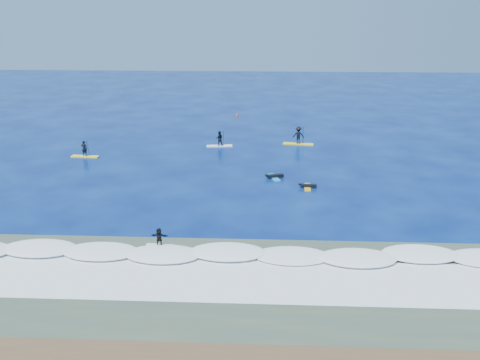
{
  "coord_description": "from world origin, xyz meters",
  "views": [
    {
      "loc": [
        3.2,
        -40.01,
        15.23
      ],
      "look_at": [
        1.16,
        3.03,
        0.6
      ],
      "focal_mm": 40.0,
      "sensor_mm": 36.0,
      "label": 1
    }
  ],
  "objects_px": {
    "sup_paddler_left": "(85,151)",
    "sup_paddler_center": "(219,140)",
    "prone_paddler_near": "(308,186)",
    "marker_buoy": "(237,116)",
    "wave_surfer": "(159,238)",
    "sup_paddler_right": "(298,136)",
    "prone_paddler_far": "(274,177)"
  },
  "relations": [
    {
      "from": "sup_paddler_center",
      "to": "prone_paddler_near",
      "type": "bearing_deg",
      "value": -64.1
    },
    {
      "from": "sup_paddler_left",
      "to": "prone_paddler_near",
      "type": "xyz_separation_m",
      "value": [
        21.94,
        -8.34,
        -0.48
      ]
    },
    {
      "from": "sup_paddler_left",
      "to": "prone_paddler_far",
      "type": "distance_m",
      "value": 20.03
    },
    {
      "from": "sup_paddler_left",
      "to": "sup_paddler_center",
      "type": "relative_size",
      "value": 1.0
    },
    {
      "from": "sup_paddler_right",
      "to": "prone_paddler_near",
      "type": "bearing_deg",
      "value": -82.18
    },
    {
      "from": "sup_paddler_center",
      "to": "prone_paddler_near",
      "type": "xyz_separation_m",
      "value": [
        8.63,
        -13.1,
        -0.59
      ]
    },
    {
      "from": "sup_paddler_right",
      "to": "prone_paddler_near",
      "type": "relative_size",
      "value": 1.74
    },
    {
      "from": "sup_paddler_right",
      "to": "sup_paddler_left",
      "type": "bearing_deg",
      "value": -156.93
    },
    {
      "from": "prone_paddler_near",
      "to": "marker_buoy",
      "type": "bearing_deg",
      "value": 17.62
    },
    {
      "from": "sup_paddler_left",
      "to": "marker_buoy",
      "type": "distance_m",
      "value": 24.53
    },
    {
      "from": "sup_paddler_left",
      "to": "sup_paddler_center",
      "type": "height_order",
      "value": "sup_paddler_left"
    },
    {
      "from": "sup_paddler_left",
      "to": "sup_paddler_center",
      "type": "bearing_deg",
      "value": 24.57
    },
    {
      "from": "sup_paddler_right",
      "to": "wave_surfer",
      "type": "bearing_deg",
      "value": -103.47
    },
    {
      "from": "sup_paddler_center",
      "to": "marker_buoy",
      "type": "xyz_separation_m",
      "value": [
        1.12,
        15.07,
        -0.47
      ]
    },
    {
      "from": "sup_paddler_center",
      "to": "prone_paddler_near",
      "type": "distance_m",
      "value": 15.7
    },
    {
      "from": "sup_paddler_center",
      "to": "prone_paddler_far",
      "type": "xyz_separation_m",
      "value": [
        5.83,
        -10.64,
        -0.58
      ]
    },
    {
      "from": "prone_paddler_near",
      "to": "marker_buoy",
      "type": "xyz_separation_m",
      "value": [
        -7.5,
        28.17,
        0.12
      ]
    },
    {
      "from": "prone_paddler_near",
      "to": "sup_paddler_left",
      "type": "bearing_deg",
      "value": 71.88
    },
    {
      "from": "sup_paddler_left",
      "to": "prone_paddler_far",
      "type": "height_order",
      "value": "sup_paddler_left"
    },
    {
      "from": "prone_paddler_far",
      "to": "wave_surfer",
      "type": "xyz_separation_m",
      "value": [
        -7.55,
        -14.69,
        0.59
      ]
    },
    {
      "from": "sup_paddler_right",
      "to": "marker_buoy",
      "type": "height_order",
      "value": "sup_paddler_right"
    },
    {
      "from": "wave_surfer",
      "to": "marker_buoy",
      "type": "xyz_separation_m",
      "value": [
        2.84,
        40.39,
        -0.49
      ]
    },
    {
      "from": "marker_buoy",
      "to": "sup_paddler_left",
      "type": "bearing_deg",
      "value": -126.05
    },
    {
      "from": "wave_surfer",
      "to": "prone_paddler_near",
      "type": "bearing_deg",
      "value": 53.92
    },
    {
      "from": "marker_buoy",
      "to": "sup_paddler_center",
      "type": "bearing_deg",
      "value": -94.27
    },
    {
      "from": "sup_paddler_right",
      "to": "prone_paddler_near",
      "type": "height_order",
      "value": "sup_paddler_right"
    },
    {
      "from": "prone_paddler_near",
      "to": "marker_buoy",
      "type": "distance_m",
      "value": 29.15
    },
    {
      "from": "prone_paddler_near",
      "to": "prone_paddler_far",
      "type": "height_order",
      "value": "prone_paddler_far"
    },
    {
      "from": "prone_paddler_near",
      "to": "prone_paddler_far",
      "type": "distance_m",
      "value": 3.73
    },
    {
      "from": "sup_paddler_center",
      "to": "prone_paddler_far",
      "type": "relative_size",
      "value": 1.28
    },
    {
      "from": "prone_paddler_near",
      "to": "wave_surfer",
      "type": "relative_size",
      "value": 1.09
    },
    {
      "from": "prone_paddler_near",
      "to": "wave_surfer",
      "type": "bearing_deg",
      "value": 142.47
    }
  ]
}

